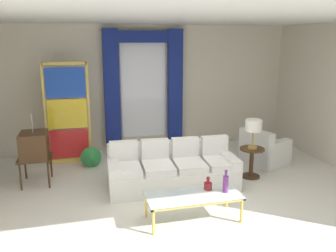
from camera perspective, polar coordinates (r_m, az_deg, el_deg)
name	(u,v)px	position (r m, az deg, el deg)	size (l,w,h in m)	color
ground_plane	(182,197)	(6.23, 2.25, -11.36)	(16.00, 16.00, 0.00)	silver
wall_rear	(146,88)	(8.69, -3.56, 6.19)	(8.00, 0.12, 3.00)	beige
ceiling_slab	(170,18)	(6.42, 0.34, 17.13)	(8.00, 7.60, 0.04)	white
curtained_window	(144,79)	(8.48, -3.92, 7.64)	(2.00, 0.17, 2.70)	white
couch_white_long	(172,170)	(6.56, 0.65, -7.11)	(2.38, 1.05, 0.86)	white
coffee_table	(193,197)	(5.35, 4.09, -11.35)	(1.41, 0.61, 0.41)	silver
bottle_blue_decanter	(208,185)	(5.51, 6.49, -9.48)	(0.13, 0.13, 0.21)	maroon
bottle_crystal_tall	(226,183)	(5.42, 9.32, -9.09)	(0.08, 0.08, 0.36)	#753384
vintage_tv	(34,146)	(6.97, -20.87, -3.11)	(0.62, 0.61, 1.35)	#472D19
armchair_white	(263,152)	(7.93, 15.16, -4.01)	(1.06, 1.05, 0.80)	white
stained_glass_divider	(68,116)	(7.85, -15.95, 1.59)	(0.95, 0.05, 2.20)	gold
peacock_figurine	(91,158)	(7.62, -12.33, -5.11)	(0.44, 0.60, 0.50)	beige
round_side_table	(252,160)	(7.12, 13.38, -5.37)	(0.48, 0.48, 0.59)	#472D19
table_lamp_brass	(254,127)	(6.93, 13.69, -0.10)	(0.32, 0.32, 0.57)	#B29338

